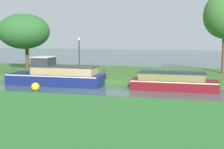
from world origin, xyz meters
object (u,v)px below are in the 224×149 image
Objects in this scene: maroon_barge at (173,82)px; willow_tree_left at (24,32)px; mooring_post_near at (105,74)px; lamp_post at (79,52)px; navy_narrowboat at (57,75)px; channel_buoy at (35,87)px.

willow_tree_left reaches higher than maroon_barge.
lamp_post is at bearing 159.09° from mooring_post_near.
mooring_post_near is at bearing 21.12° from navy_narrowboat.
lamp_post is (-7.60, 2.20, 1.79)m from maroon_barge.
navy_narrowboat is 1.37× the size of willow_tree_left.
maroon_barge is at bearing -13.89° from mooring_post_near.
channel_buoy is (-8.88, -2.76, -0.26)m from maroon_barge.
mooring_post_near is (3.34, 1.29, 0.07)m from navy_narrowboat.
maroon_barge is 0.80× the size of navy_narrowboat.
maroon_barge is 8.57m from navy_narrowboat.
navy_narrowboat is 2.91m from lamp_post.
maroon_barge is 1.88× the size of lamp_post.
maroon_barge is 5.39m from mooring_post_near.
mooring_post_near is 1.31× the size of channel_buoy.
navy_narrowboat is 2.34× the size of lamp_post.
lamp_post reaches higher than maroon_barge.
mooring_post_near is at bearing 47.93° from channel_buoy.
maroon_barge is 1.10× the size of willow_tree_left.
lamp_post is 2.99m from mooring_post_near.
lamp_post is 5.57× the size of channel_buoy.
maroon_barge reaches higher than mooring_post_near.
willow_tree_left is 9.61m from channel_buoy.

